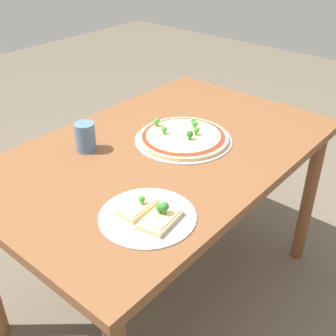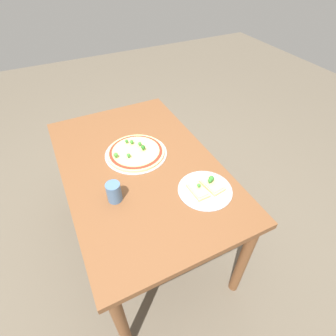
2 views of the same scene
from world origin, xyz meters
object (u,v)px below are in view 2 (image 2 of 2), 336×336
pizza_tray_whole (136,152)px  pizza_tray_slice (206,188)px  dining_table (141,176)px  drinking_cup (114,192)px

pizza_tray_whole → pizza_tray_slice: pizza_tray_slice is taller
pizza_tray_whole → pizza_tray_slice: 0.50m
dining_table → pizza_tray_whole: (0.10, -0.02, 0.11)m
pizza_tray_slice → dining_table: bearing=35.4°
dining_table → drinking_cup: drinking_cup is taller
dining_table → pizza_tray_slice: size_ratio=4.70×
dining_table → drinking_cup: 0.32m
dining_table → pizza_tray_slice: pizza_tray_slice is taller
dining_table → drinking_cup: bearing=133.0°
pizza_tray_slice → drinking_cup: size_ratio=2.65×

